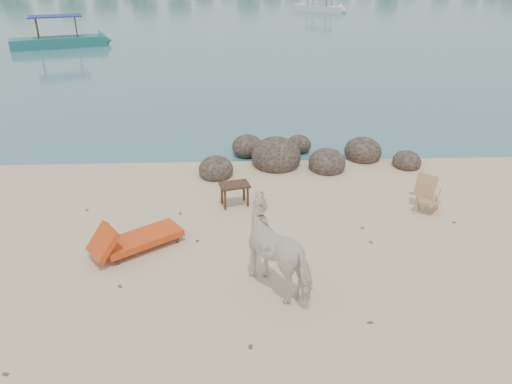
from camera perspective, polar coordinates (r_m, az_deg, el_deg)
The scene contains 7 objects.
boulders at distance 14.46m, azimuth 4.83°, elevation 4.00°, with size 6.27×2.83×1.06m.
cow at distance 8.99m, azimuth 2.94°, elevation -6.61°, with size 0.84×1.85×1.56m, color silver.
side_table at distance 11.98m, azimuth -2.44°, elevation -0.43°, with size 0.69×0.45×0.56m, color #342114, non-canonical shape.
lounge_chair at distance 10.57m, azimuth -12.92°, elevation -4.88°, with size 2.04×0.71×0.61m, color red, non-canonical shape.
deck_chair at distance 12.29m, azimuth 19.08°, elevation -0.53°, with size 0.53×0.58×0.83m, color tan, non-canonical shape.
boat_near at distance 34.68m, azimuth -21.93°, elevation 17.69°, with size 6.34×1.43×3.09m, color #1C6762, non-canonical shape.
dead_leaves at distance 10.31m, azimuth 2.69°, elevation -7.00°, with size 8.61×5.97×0.00m.
Camera 1 is at (-0.60, -7.43, 5.66)m, focal length 35.00 mm.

